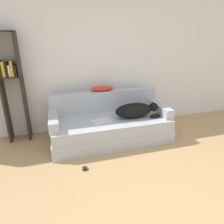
{
  "coord_description": "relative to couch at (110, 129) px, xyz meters",
  "views": [
    {
      "loc": [
        -0.98,
        -1.11,
        1.78
      ],
      "look_at": [
        -0.1,
        1.89,
        0.57
      ],
      "focal_mm": 32.0,
      "sensor_mm": 36.0,
      "label": 1
    }
  ],
  "objects": [
    {
      "name": "power_adapter",
      "position": [
        -0.59,
        -0.74,
        -0.19
      ],
      "size": [
        0.06,
        0.06,
        0.03
      ],
      "color": "black",
      "rests_on": "ground_plane"
    },
    {
      "name": "couch_arm_right",
      "position": [
        0.96,
        -0.01,
        0.3
      ],
      "size": [
        0.15,
        0.73,
        0.16
      ],
      "color": "#B2B7BC",
      "rests_on": "couch"
    },
    {
      "name": "throw_pillow",
      "position": [
        -0.04,
        0.4,
        0.65
      ],
      "size": [
        0.43,
        0.2,
        0.09
      ],
      "color": "red",
      "rests_on": "couch_backrest"
    },
    {
      "name": "bookshelf",
      "position": [
        -1.56,
        0.5,
        0.83
      ],
      "size": [
        0.35,
        0.26,
        1.84
      ],
      "color": "#2D2319",
      "rests_on": "ground_plane"
    },
    {
      "name": "wall_back",
      "position": [
        0.1,
        0.68,
        1.14
      ],
      "size": [
        7.22,
        0.06,
        2.7
      ],
      "color": "white",
      "rests_on": "ground_plane"
    },
    {
      "name": "dog",
      "position": [
        0.44,
        -0.08,
        0.34
      ],
      "size": [
        0.79,
        0.31,
        0.26
      ],
      "color": "black",
      "rests_on": "couch"
    },
    {
      "name": "couch_backrest",
      "position": [
        -0.0,
        0.39,
        0.41
      ],
      "size": [
        2.02,
        0.15,
        0.39
      ],
      "color": "#B2B7BC",
      "rests_on": "couch"
    },
    {
      "name": "couch",
      "position": [
        0.0,
        0.0,
        0.0
      ],
      "size": [
        2.06,
        0.92,
        0.42
      ],
      "color": "#B2B7BC",
      "rests_on": "ground_plane"
    },
    {
      "name": "laptop",
      "position": [
        -0.18,
        -0.1,
        0.22
      ],
      "size": [
        0.37,
        0.3,
        0.02
      ],
      "rotation": [
        0.0,
        0.0,
        0.28
      ],
      "color": "silver",
      "rests_on": "couch"
    },
    {
      "name": "couch_arm_left",
      "position": [
        -0.96,
        -0.01,
        0.3
      ],
      "size": [
        0.15,
        0.73,
        0.16
      ],
      "color": "#B2B7BC",
      "rests_on": "couch"
    }
  ]
}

